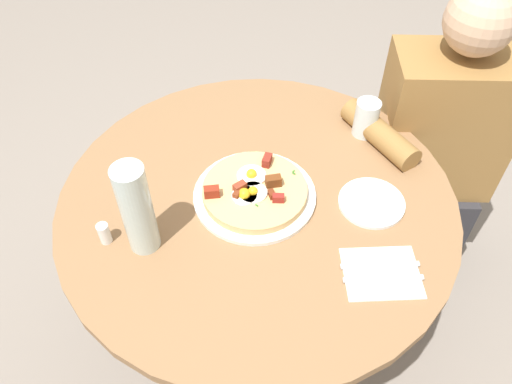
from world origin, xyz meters
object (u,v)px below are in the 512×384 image
object	(u,v)px
fork	(380,265)
salt_shaker	(104,233)
knife	(383,279)
water_glass	(366,118)
water_bottle	(137,209)
pizza_plate	(255,196)
breakfast_pizza	(254,191)
bread_plate	(371,203)
person_seated	(428,166)
dining_table	(257,239)

from	to	relation	value
fork	salt_shaker	xyz separation A→B (m)	(0.64, -0.06, 0.02)
knife	water_glass	size ratio (longest dim) A/B	1.68
fork	water_bottle	size ratio (longest dim) A/B	0.73
pizza_plate	water_bottle	world-z (taller)	water_bottle
breakfast_pizza	bread_plate	bearing A→B (deg)	177.40
fork	bread_plate	bearing A→B (deg)	-95.43
breakfast_pizza	water_glass	distance (m)	0.40
pizza_plate	water_bottle	xyz separation A→B (m)	(0.25, 0.15, 0.12)
person_seated	water_bottle	distance (m)	1.04
breakfast_pizza	pizza_plate	bearing A→B (deg)	168.46
dining_table	person_seated	size ratio (longest dim) A/B	0.89
pizza_plate	bread_plate	world-z (taller)	pizza_plate
dining_table	water_glass	size ratio (longest dim) A/B	9.45
person_seated	bread_plate	size ratio (longest dim) A/B	6.82
dining_table	pizza_plate	size ratio (longest dim) A/B	3.26
dining_table	fork	xyz separation A→B (m)	(-0.28, 0.20, 0.18)
salt_shaker	person_seated	bearing A→B (deg)	-150.59
person_seated	breakfast_pizza	world-z (taller)	person_seated
water_bottle	salt_shaker	world-z (taller)	water_bottle
dining_table	breakfast_pizza	world-z (taller)	breakfast_pizza
pizza_plate	salt_shaker	bearing A→B (deg)	22.91
breakfast_pizza	bread_plate	xyz separation A→B (m)	(-0.30, 0.01, -0.02)
person_seated	salt_shaker	bearing A→B (deg)	29.41
person_seated	bread_plate	xyz separation A→B (m)	(0.28, 0.38, 0.25)
bread_plate	knife	size ratio (longest dim) A/B	0.93
person_seated	salt_shaker	xyz separation A→B (m)	(0.92, 0.52, 0.27)
person_seated	dining_table	bearing A→B (deg)	33.17
pizza_plate	fork	size ratio (longest dim) A/B	1.73
breakfast_pizza	salt_shaker	xyz separation A→B (m)	(0.34, 0.15, 0.00)
salt_shaker	dining_table	bearing A→B (deg)	-157.24
bread_plate	water_glass	world-z (taller)	water_glass
fork	water_glass	distance (m)	0.46
pizza_plate	fork	distance (m)	0.35
person_seated	water_bottle	size ratio (longest dim) A/B	4.61
person_seated	water_glass	bearing A→B (deg)	23.07
person_seated	pizza_plate	distance (m)	0.72
dining_table	fork	world-z (taller)	fork
bread_plate	fork	world-z (taller)	bread_plate
pizza_plate	water_glass	world-z (taller)	water_glass
breakfast_pizza	fork	size ratio (longest dim) A/B	1.47
water_glass	salt_shaker	distance (m)	0.77
water_glass	breakfast_pizza	bearing A→B (deg)	40.02
bread_plate	salt_shaker	xyz separation A→B (m)	(0.64, 0.13, 0.02)
dining_table	pizza_plate	bearing A→B (deg)	14.94
breakfast_pizza	water_glass	xyz separation A→B (m)	(-0.31, -0.26, 0.03)
bread_plate	water_bottle	world-z (taller)	water_bottle
dining_table	water_glass	xyz separation A→B (m)	(-0.30, -0.26, 0.23)
dining_table	knife	world-z (taller)	knife
person_seated	breakfast_pizza	bearing A→B (deg)	32.90
person_seated	bread_plate	bearing A→B (deg)	54.18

